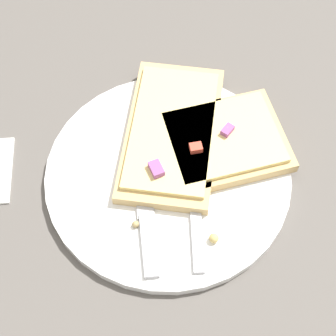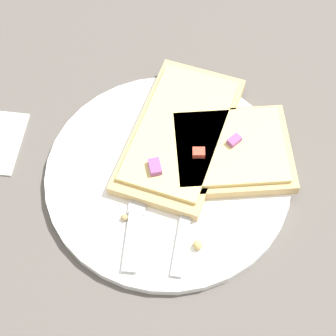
% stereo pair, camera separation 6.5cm
% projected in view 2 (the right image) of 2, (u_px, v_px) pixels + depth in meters
% --- Properties ---
extents(ground_plane, '(4.00, 4.00, 0.00)m').
position_uv_depth(ground_plane, '(168.00, 177.00, 0.67)').
color(ground_plane, '#56514C').
extents(plate, '(0.29, 0.29, 0.01)m').
position_uv_depth(plate, '(168.00, 175.00, 0.67)').
color(plate, white).
rests_on(plate, ground).
extents(fork, '(0.03, 0.22, 0.01)m').
position_uv_depth(fork, '(192.00, 179.00, 0.65)').
color(fork, '#B7B7BC').
rests_on(fork, plate).
extents(knife, '(0.03, 0.19, 0.01)m').
position_uv_depth(knife, '(138.00, 205.00, 0.64)').
color(knife, '#B7B7BC').
rests_on(knife, plate).
extents(pizza_slice_main, '(0.15, 0.22, 0.03)m').
position_uv_depth(pizza_slice_main, '(180.00, 133.00, 0.68)').
color(pizza_slice_main, tan).
rests_on(pizza_slice_main, plate).
extents(pizza_slice_corner, '(0.16, 0.14, 0.03)m').
position_uv_depth(pizza_slice_corner, '(230.00, 150.00, 0.67)').
color(pizza_slice_corner, tan).
rests_on(pizza_slice_corner, plate).
extents(crumb_scatter, '(0.09, 0.12, 0.01)m').
position_uv_depth(crumb_scatter, '(180.00, 215.00, 0.63)').
color(crumb_scatter, tan).
rests_on(crumb_scatter, plate).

